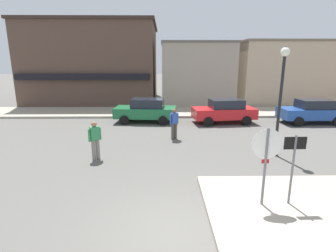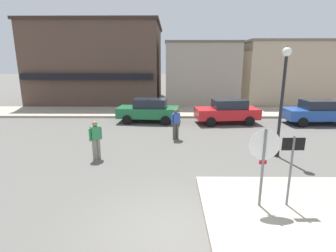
# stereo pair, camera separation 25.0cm
# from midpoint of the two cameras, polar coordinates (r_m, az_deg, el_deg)

# --- Properties ---
(ground_plane) EXTENTS (160.00, 160.00, 0.00)m
(ground_plane) POSITION_cam_midpoint_polar(r_m,az_deg,el_deg) (6.69, 2.45, -22.30)
(ground_plane) COLOR #5B5954
(sidewalk_corner) EXTENTS (6.40, 4.80, 0.15)m
(sidewalk_corner) POSITION_cam_midpoint_polar(r_m,az_deg,el_deg) (8.15, 33.10, -16.96)
(sidewalk_corner) COLOR #A89E8C
(sidewalk_corner) RESTS_ON ground
(kerb_far) EXTENTS (80.00, 4.00, 0.15)m
(kerb_far) POSITION_cam_midpoint_polar(r_m,az_deg,el_deg) (20.65, 1.15, 3.09)
(kerb_far) COLOR #A89E8C
(kerb_far) RESTS_ON ground
(stop_sign) EXTENTS (0.82, 0.07, 2.30)m
(stop_sign) POSITION_cam_midpoint_polar(r_m,az_deg,el_deg) (7.32, 20.97, -6.48)
(stop_sign) COLOR slate
(stop_sign) RESTS_ON ground
(one_way_sign) EXTENTS (0.60, 0.06, 2.10)m
(one_way_sign) POSITION_cam_midpoint_polar(r_m,az_deg,el_deg) (7.70, 26.09, -7.46)
(one_way_sign) COLOR slate
(one_way_sign) RESTS_ON ground
(lamp_post) EXTENTS (0.36, 0.36, 4.54)m
(lamp_post) POSITION_cam_midpoint_polar(r_m,az_deg,el_deg) (11.66, 24.37, 7.81)
(lamp_post) COLOR black
(lamp_post) RESTS_ON ground
(parked_car_nearest) EXTENTS (4.13, 2.13, 1.56)m
(parked_car_nearest) POSITION_cam_midpoint_polar(r_m,az_deg,el_deg) (17.43, -3.80, 3.50)
(parked_car_nearest) COLOR #1E6B3D
(parked_car_nearest) RESTS_ON ground
(parked_car_second) EXTENTS (4.15, 2.19, 1.56)m
(parked_car_second) POSITION_cam_midpoint_polar(r_m,az_deg,el_deg) (17.48, 13.17, 3.19)
(parked_car_second) COLOR red
(parked_car_second) RESTS_ON ground
(parked_car_third) EXTENTS (4.05, 1.98, 1.56)m
(parked_car_third) POSITION_cam_midpoint_polar(r_m,az_deg,el_deg) (19.39, 29.96, 2.72)
(parked_car_third) COLOR #234C9E
(parked_car_third) RESTS_ON ground
(pedestrian_crossing_near) EXTENTS (0.50, 0.40, 1.61)m
(pedestrian_crossing_near) POSITION_cam_midpoint_polar(r_m,az_deg,el_deg) (13.46, 2.22, 0.65)
(pedestrian_crossing_near) COLOR #4C473D
(pedestrian_crossing_near) RESTS_ON ground
(pedestrian_crossing_far) EXTENTS (0.49, 0.41, 1.61)m
(pedestrian_crossing_far) POSITION_cam_midpoint_polar(r_m,az_deg,el_deg) (11.10, -14.83, -2.69)
(pedestrian_crossing_far) COLOR gray
(pedestrian_crossing_far) RESTS_ON ground
(building_corner_shop) EXTENTS (12.00, 10.18, 7.48)m
(building_corner_shop) POSITION_cam_midpoint_polar(r_m,az_deg,el_deg) (27.97, -14.01, 13.08)
(building_corner_shop) COLOR brown
(building_corner_shop) RESTS_ON ground
(building_storefront_left_near) EXTENTS (6.44, 5.61, 5.61)m
(building_storefront_left_near) POSITION_cam_midpoint_polar(r_m,az_deg,el_deg) (24.99, 7.33, 11.18)
(building_storefront_left_near) COLOR #9E9384
(building_storefront_left_near) RESTS_ON ground
(building_storefront_left_mid) EXTENTS (9.01, 6.11, 5.76)m
(building_storefront_left_mid) POSITION_cam_midpoint_polar(r_m,az_deg,el_deg) (27.84, 24.96, 10.45)
(building_storefront_left_mid) COLOR tan
(building_storefront_left_mid) RESTS_ON ground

